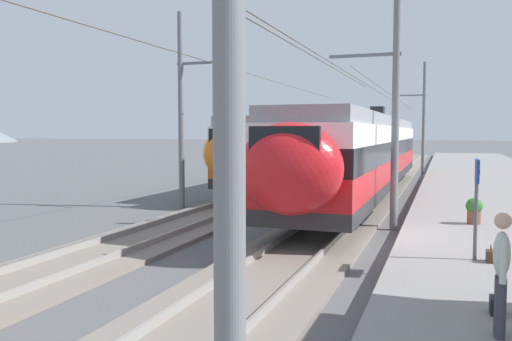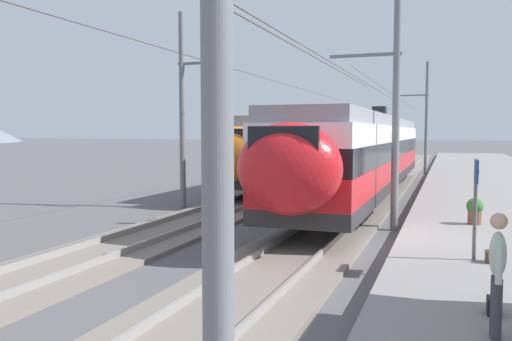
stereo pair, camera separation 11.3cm
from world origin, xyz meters
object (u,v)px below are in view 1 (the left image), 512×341
Objects in this scene: catenary_mast_east at (422,116)px; handbag_beside_passenger at (496,305)px; train_far_track at (314,146)px; platform_sign at (477,186)px; train_near_platform at (365,152)px; catenary_mast_mid at (391,101)px; passenger_walking at (501,268)px; potted_plant_platform_edge at (474,209)px; catenary_mast_far_side at (184,107)px; handbag_near_sign at (491,256)px; catenary_mast_west at (209,43)px.

handbag_beside_passenger is (-33.13, -2.42, -3.82)m from catenary_mast_east.
train_far_track is 77.78× the size of handbag_beside_passenger.
platform_sign is 3.86m from handbag_beside_passenger.
catenary_mast_mid is at bearing -166.46° from train_near_platform.
platform_sign is at bearing 0.96° from passenger_walking.
catenary_mast_mid is 54.13× the size of potted_plant_platform_edge.
catenary_mast_far_side is at bearing 55.79° from platform_sign.
handbag_near_sign is at bearing -123.85° from catenary_mast_far_side.
catenary_mast_mid is 114.38× the size of handbag_near_sign.
passenger_walking is at bearing -161.51° from train_far_track.
catenary_mast_mid is 24.39m from catenary_mast_east.
train_far_track is 10.19m from catenary_mast_east.
train_far_track reaches higher than passenger_walking.
catenary_mast_east is at bearing 4.17° from handbag_beside_passenger.
passenger_walking is at bearing -166.23° from catenary_mast_mid.
passenger_walking is 4.39× the size of handbag_beside_passenger.
catenary_mast_west is 18.06m from catenary_mast_far_side.
train_far_track is 37.94× the size of potted_plant_platform_edge.
train_near_platform is at bearing 13.54° from catenary_mast_mid.
train_near_platform is 8.85m from catenary_mast_far_side.
passenger_walking is at bearing -137.55° from catenary_mast_far_side.
catenary_mast_mid is at bearing -0.05° from catenary_mast_west.
platform_sign is (8.61, -2.32, -1.81)m from catenary_mast_west.
train_far_track is at bearing 18.49° from passenger_walking.
passenger_walking is (4.06, -2.39, -2.46)m from catenary_mast_west.
catenary_mast_west reaches higher than handbag_near_sign.
catenary_mast_far_side is at bearing 159.08° from catenary_mast_east.
train_near_platform is 12.53× the size of platform_sign.
catenary_mast_mid is 110.98× the size of handbag_beside_passenger.
handbag_beside_passenger is at bearing -134.98° from catenary_mast_far_side.
catenary_mast_far_side is at bearing 42.45° from passenger_walking.
train_far_track is at bearing 22.39° from handbag_near_sign.
catenary_mast_east reaches higher than train_far_track.
catenary_mast_mid reaches higher than platform_sign.
handbag_near_sign is (-0.11, -0.31, -1.47)m from platform_sign.
platform_sign reaches higher than handbag_beside_passenger.
train_near_platform is 21.59m from catenary_mast_west.
train_far_track reaches higher than platform_sign.
potted_plant_platform_edge is (4.90, 0.09, 0.32)m from handbag_near_sign.
handbag_beside_passenger is 8.37m from potted_plant_platform_edge.
catenary_mast_west is 1.00× the size of catenary_mast_mid.
catenary_mast_east is at bearing 5.02° from handbag_near_sign.
train_far_track is at bearing 11.96° from catenary_mast_west.
potted_plant_platform_edge is at bearing -98.32° from catenary_mast_mid.
handbag_near_sign is (8.50, -2.63, -3.28)m from catenary_mast_west.
catenary_mast_mid is at bearing 179.98° from catenary_mast_east.
train_near_platform is 13.51m from platform_sign.
train_near_platform and train_far_track have the same top height.
handbag_beside_passenger is at bearing -25.81° from catenary_mast_west.
catenary_mast_east is 23.79m from catenary_mast_far_side.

